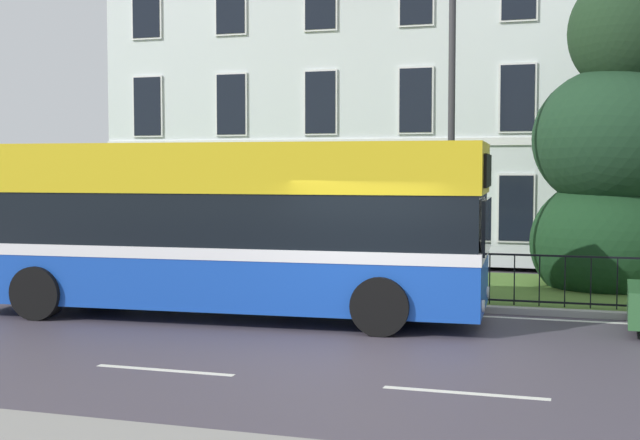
{
  "coord_description": "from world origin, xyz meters",
  "views": [
    {
      "loc": [
        3.3,
        -12.04,
        2.71
      ],
      "look_at": [
        -1.47,
        3.61,
        1.71
      ],
      "focal_mm": 48.28,
      "sensor_mm": 36.0,
      "label": 1
    }
  ],
  "objects_px": {
    "single_decker_bus": "(225,226)",
    "evergreen_tree": "(613,164)",
    "georgian_townhouse": "(404,74)",
    "litter_bin": "(287,262)",
    "street_lamp_post": "(452,95)"
  },
  "relations": [
    {
      "from": "georgian_townhouse",
      "to": "street_lamp_post",
      "type": "xyz_separation_m",
      "value": [
        3.02,
        -10.14,
        -1.56
      ]
    },
    {
      "from": "single_decker_bus",
      "to": "litter_bin",
      "type": "height_order",
      "value": "single_decker_bus"
    },
    {
      "from": "evergreen_tree",
      "to": "single_decker_bus",
      "type": "xyz_separation_m",
      "value": [
        -6.85,
        -5.22,
        -1.15
      ]
    },
    {
      "from": "georgian_townhouse",
      "to": "single_decker_bus",
      "type": "distance_m",
      "value": 13.65
    },
    {
      "from": "evergreen_tree",
      "to": "litter_bin",
      "type": "distance_m",
      "value": 7.36
    },
    {
      "from": "street_lamp_post",
      "to": "single_decker_bus",
      "type": "bearing_deg",
      "value": -142.07
    },
    {
      "from": "georgian_townhouse",
      "to": "evergreen_tree",
      "type": "height_order",
      "value": "georgian_townhouse"
    },
    {
      "from": "street_lamp_post",
      "to": "evergreen_tree",
      "type": "bearing_deg",
      "value": 36.56
    },
    {
      "from": "single_decker_bus",
      "to": "evergreen_tree",
      "type": "bearing_deg",
      "value": 34.07
    },
    {
      "from": "evergreen_tree",
      "to": "street_lamp_post",
      "type": "height_order",
      "value": "street_lamp_post"
    },
    {
      "from": "georgian_townhouse",
      "to": "litter_bin",
      "type": "bearing_deg",
      "value": -91.8
    },
    {
      "from": "georgian_townhouse",
      "to": "single_decker_bus",
      "type": "xyz_separation_m",
      "value": [
        -0.67,
        -13.02,
        -4.05
      ]
    },
    {
      "from": "evergreen_tree",
      "to": "single_decker_bus",
      "type": "bearing_deg",
      "value": -142.69
    },
    {
      "from": "georgian_townhouse",
      "to": "single_decker_bus",
      "type": "height_order",
      "value": "georgian_townhouse"
    },
    {
      "from": "single_decker_bus",
      "to": "litter_bin",
      "type": "xyz_separation_m",
      "value": [
        0.34,
        2.44,
        -0.91
      ]
    }
  ]
}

